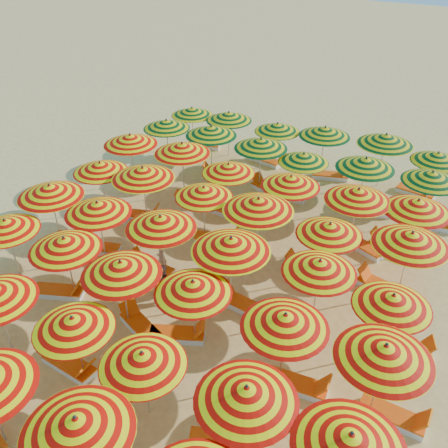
{
  "coord_description": "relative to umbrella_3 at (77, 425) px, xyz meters",
  "views": [
    {
      "loc": [
        6.86,
        -12.92,
        11.48
      ],
      "look_at": [
        0.0,
        0.5,
        1.6
      ],
      "focal_mm": 40.0,
      "sensor_mm": 36.0,
      "label": 1
    }
  ],
  "objects": [
    {
      "name": "umbrella_15",
      "position": [
        -0.14,
        5.06,
        -0.16
      ],
      "size": [
        2.82,
        2.82,
        2.43
      ],
      "color": "silver",
      "rests_on": "ground"
    },
    {
      "name": "beachgoer_a",
      "position": [
        -2.92,
        7.49,
        -1.61
      ],
      "size": [
        0.47,
        0.58,
        1.36
      ],
      "primitive_type": "imported",
      "rotation": [
        0.0,
        0.0,
        5.04
      ],
      "color": "tan",
      "rests_on": "ground"
    },
    {
      "name": "umbrella_36",
      "position": [
        -7.46,
        15.09,
        -0.15
      ],
      "size": [
        2.93,
        2.93,
        2.44
      ],
      "color": "silver",
      "rests_on": "ground"
    },
    {
      "name": "lounger_29",
      "position": [
        -1.79,
        14.71,
        -2.14
      ],
      "size": [
        1.83,
        1.13,
        0.69
      ],
      "rotation": [
        0.0,
        0.0,
        2.8
      ],
      "color": "white",
      "rests_on": "ground"
    },
    {
      "name": "umbrella_13",
      "position": [
        -4.84,
        4.98,
        -0.1
      ],
      "size": [
        2.88,
        2.88,
        2.49
      ],
      "color": "silver",
      "rests_on": "ground"
    },
    {
      "name": "umbrella_17",
      "position": [
        5.29,
        4.94,
        0.0
      ],
      "size": [
        2.99,
        2.99,
        2.61
      ],
      "color": "silver",
      "rests_on": "ground"
    },
    {
      "name": "umbrella_38",
      "position": [
        -2.3,
        14.87,
        -0.04
      ],
      "size": [
        2.76,
        2.76,
        2.56
      ],
      "color": "silver",
      "rests_on": "ground"
    },
    {
      "name": "lounger_18",
      "position": [
        -6.8,
        9.68,
        -2.14
      ],
      "size": [
        1.75,
        0.65,
        0.69
      ],
      "rotation": [
        0.0,
        0.0,
        -0.04
      ],
      "color": "white",
      "rests_on": "ground"
    },
    {
      "name": "umbrella_12",
      "position": [
        -7.5,
        4.98,
        -0.19
      ],
      "size": [
        2.84,
        2.84,
        2.39
      ],
      "color": "silver",
      "rests_on": "ground"
    },
    {
      "name": "umbrella_24",
      "position": [
        -7.4,
        9.92,
        -0.17
      ],
      "size": [
        2.62,
        2.62,
        2.41
      ],
      "color": "silver",
      "rests_on": "ground"
    },
    {
      "name": "lounger_12",
      "position": [
        5.88,
        4.98,
        -2.14
      ],
      "size": [
        1.76,
        0.67,
        0.69
      ],
      "rotation": [
        0.0,
        0.0,
        -0.05
      ],
      "color": "white",
      "rests_on": "ground"
    },
    {
      "name": "lounger_21",
      "position": [
        1.85,
        9.8,
        -2.14
      ],
      "size": [
        1.76,
        0.66,
        0.69
      ],
      "rotation": [
        0.0,
        0.0,
        3.09
      ],
      "color": "white",
      "rests_on": "ground"
    },
    {
      "name": "umbrella_23",
      "position": [
        5.07,
        7.14,
        -0.2
      ],
      "size": [
        2.76,
        2.76,
        2.38
      ],
      "color": "silver",
      "rests_on": "ground"
    },
    {
      "name": "umbrella_8",
      "position": [
        -2.29,
        2.43,
        -0.24
      ],
      "size": [
        2.41,
        2.41,
        2.34
      ],
      "color": "silver",
      "rests_on": "ground"
    },
    {
      "name": "beachgoer_b",
      "position": [
        -2.02,
        6.18,
        -1.56
      ],
      "size": [
        0.81,
        0.69,
        1.47
      ],
      "primitive_type": "imported",
      "rotation": [
        0.0,
        0.0,
        3.35
      ],
      "color": "tan",
      "rests_on": "ground"
    },
    {
      "name": "umbrella_40",
      "position": [
        2.38,
        14.97,
        -0.01
      ],
      "size": [
        2.53,
        2.53,
        2.6
      ],
      "color": "silver",
      "rests_on": "ground"
    },
    {
      "name": "umbrella_10",
      "position": [
        2.8,
        2.35,
        -0.05
      ],
      "size": [
        3.17,
        3.17,
        2.55
      ],
      "color": "silver",
      "rests_on": "ground"
    },
    {
      "name": "umbrella_25",
      "position": [
        -5.24,
        9.93,
        0.06
      ],
      "size": [
        3.04,
        3.04,
        2.68
      ],
      "color": "silver",
      "rests_on": "ground"
    },
    {
      "name": "lounger_28",
      "position": [
        -4.45,
        15.01,
        -2.14
      ],
      "size": [
        1.83,
        1.07,
        0.69
      ],
      "rotation": [
        0.0,
        0.0,
        3.45
      ],
      "color": "white",
      "rests_on": "ground"
    },
    {
      "name": "umbrella_18",
      "position": [
        -7.57,
        7.24,
        0.01
      ],
      "size": [
        3.26,
        3.26,
        2.63
      ],
      "color": "silver",
      "rests_on": "ground"
    },
    {
      "name": "lounger_11",
      "position": [
        3.33,
        4.8,
        -2.14
      ],
      "size": [
        1.77,
        0.71,
        0.69
      ],
      "rotation": [
        0.0,
        0.0,
        0.07
      ],
      "color": "white",
      "rests_on": "ground"
    },
    {
      "name": "umbrella_32",
      "position": [
        -2.65,
        12.31,
        -0.22
      ],
      "size": [
        2.39,
        2.39,
        2.36
      ],
      "color": "silver",
      "rests_on": "ground"
    },
    {
      "name": "umbrella_42",
      "position": [
        -7.34,
        17.39,
        -0.24
      ],
      "size": [
        2.61,
        2.61,
        2.33
      ],
      "color": "silver",
      "rests_on": "ground"
    },
    {
      "name": "lounger_19",
      "position": [
        -5.75,
        10.1,
        -2.14
      ],
      "size": [
        1.83,
        1.07,
        0.69
      ],
      "rotation": [
        0.0,
        0.0,
        0.3
      ],
      "color": "white",
      "rests_on": "ground"
    },
    {
      "name": "umbrella_45",
      "position": [
        -0.16,
        17.49,
        -0.04
      ],
      "size": [
        3.17,
        3.17,
        2.56
      ],
      "color": "silver",
      "rests_on": "ground"
    },
    {
      "name": "umbrella_39",
      "position": [
        -0.22,
        14.73,
        -0.24
      ],
      "size": [
        2.29,
        2.29,
        2.34
      ],
      "color": "silver",
      "rests_on": "ground"
    },
    {
      "name": "umbrella_20",
      "position": [
        -2.71,
        7.33,
        -0.0
      ],
      "size": [
        2.81,
        2.81,
        2.61
      ],
      "color": "silver",
      "rests_on": "ground"
    },
    {
      "name": "umbrella_35",
      "position": [
        4.86,
        12.48,
        -0.04
      ],
      "size": [
        2.55,
        2.55,
        2.56
      ],
      "color": "silver",
      "rests_on": "ground"
    },
    {
      "name": "lounger_20",
      "position": [
        -1.99,
        10.06,
        -2.14
      ],
      "size": [
        1.83,
        1.05,
        0.69
      ],
      "rotation": [
        0.0,
        0.0,
        0.29
      ],
      "color": "white",
      "rests_on": "ground"
    },
    {
      "name": "lounger_33",
      "position": [
        -6.75,
        17.58,
        -2.14
      ],
      "size": [
        1.82,
        1.17,
        0.69
      ],
      "rotation": [
        0.0,
        0.0,
        0.37
      ],
      "color": "white",
      "rests_on": "ground"
    },
    {
      "name": "umbrella_16",
      "position": [
        2.73,
        4.91,
        -0.07
      ],
      "size": [
        3.06,
        3.06,
        2.53
      ],
      "color": "silver",
      "rests_on": "ground"
    },
    {
      "name": "umbrella_22",
      "position": [
        2.79,
        7.62,
        -0.14
      ],
      "size": [
        2.98,
        2.98,
        2.45
      ],
      "color": "silver",
      "rests_on": "ground"
    },
    {
      "name": "lounger_9",
      "position": [
        -1.9,
        4.67,
        -2.14
      ],
      "size": [
        1.82,
        1.22,
        0.69
      ],
      "rotation": [
        0.0,
        0.0,
        2.73
      ],
      "color": "white",
      "rests_on": "ground"
    },
    {
      "name": "lounger_22",
      "position": [
        4.43,
        10.07,
        -2.14
      ],
      "size": [
        1.82,
        0.95,
        0.69
      ],
      "rotation": [
        0.0,
        0.0,
        2.92
      ],
      "color": "white",
      "rests_on": "ground"
    },
    {
      "name": "umbrella_31",
      "position": [
        -5.1,
        12.69,
        0.03
      ],
      "size": [
        2.72,
        2.72,
        2.64
      ],
      "color": "silver",
      "rests_on": "ground"
    },
    {
      "name": "lounger_24",
      "position": [
        -4.5,
        12.58,
        -2.14
      ],
      "size": [
        1.83,
        1.06,
        0.69
      ],
      "rotation": [
        0.0,
        0.0,
        0.3
      ],
      "color": "white",
      "rests_on": "ground"
    },
    {
      "name": "umbrella_43",
      "position": [
        -5.15,
        17.36,
        -0.11
      ],
      "size": [
        3.08,
        3.08,
        2.48
      ],
      "color": "silver",
      "rests_on": "ground"
    },
    {
      "name": "umbrella_3",
      "position": [
        0.0,
        0.0,
        0.0
      ],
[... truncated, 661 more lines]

